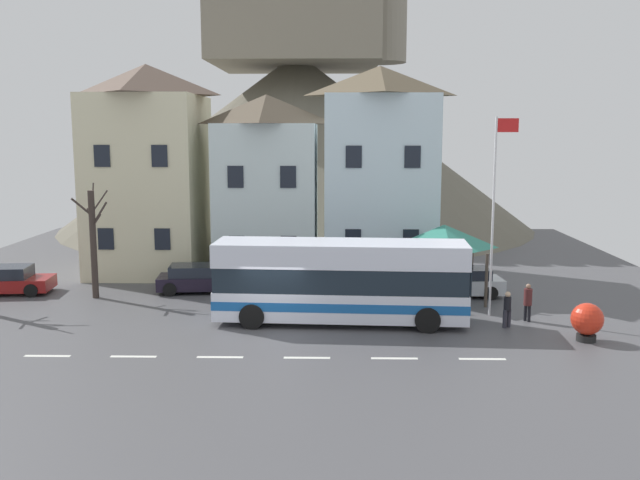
# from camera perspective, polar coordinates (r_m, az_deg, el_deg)

# --- Properties ---
(ground_plane) EXTENTS (40.00, 60.00, 0.07)m
(ground_plane) POSITION_cam_1_polar(r_m,az_deg,el_deg) (26.99, -4.05, -7.77)
(ground_plane) COLOR #4B4B4F
(townhouse_00) EXTENTS (5.78, 6.75, 11.31)m
(townhouse_00) POSITION_cam_1_polar(r_m,az_deg,el_deg) (39.50, -13.81, 5.62)
(townhouse_00) COLOR beige
(townhouse_00) RESTS_ON ground_plane
(townhouse_01) EXTENTS (5.27, 5.50, 9.66)m
(townhouse_01) POSITION_cam_1_polar(r_m,az_deg,el_deg) (37.76, -4.34, 4.47)
(townhouse_01) COLOR silver
(townhouse_01) RESTS_ON ground_plane
(townhouse_02) EXTENTS (5.82, 6.16, 11.16)m
(townhouse_02) POSITION_cam_1_polar(r_m,az_deg,el_deg) (37.94, 4.85, 5.62)
(townhouse_02) COLOR silver
(townhouse_02) RESTS_ON ground_plane
(hilltop_castle) EXTENTS (38.21, 38.21, 22.85)m
(hilltop_castle) POSITION_cam_1_polar(r_m,az_deg,el_deg) (57.90, -1.84, 8.58)
(hilltop_castle) COLOR #605C4E
(hilltop_castle) RESTS_ON ground_plane
(transit_bus) EXTENTS (10.25, 3.10, 3.32)m
(transit_bus) POSITION_cam_1_polar(r_m,az_deg,el_deg) (28.16, 1.70, -3.47)
(transit_bus) COLOR white
(transit_bus) RESTS_ON ground_plane
(bus_shelter) EXTENTS (3.60, 3.60, 3.47)m
(bus_shelter) POSITION_cam_1_polar(r_m,az_deg,el_deg) (32.59, 10.12, 0.28)
(bus_shelter) COLOR #473D33
(bus_shelter) RESTS_ON ground_plane
(parked_car_00) EXTENTS (4.26, 2.06, 1.35)m
(parked_car_00) POSITION_cam_1_polar(r_m,az_deg,el_deg) (33.58, 11.28, -3.41)
(parked_car_00) COLOR silver
(parked_car_00) RESTS_ON ground_plane
(parked_car_01) EXTENTS (3.99, 2.24, 1.31)m
(parked_car_01) POSITION_cam_1_polar(r_m,az_deg,el_deg) (34.34, -10.03, -3.13)
(parked_car_01) COLOR black
(parked_car_01) RESTS_ON ground_plane
(parked_car_02) EXTENTS (4.18, 2.30, 1.32)m
(parked_car_02) POSITION_cam_1_polar(r_m,az_deg,el_deg) (36.67, -24.24, -3.02)
(parked_car_02) COLOR maroon
(parked_car_02) RESTS_ON ground_plane
(pedestrian_00) EXTENTS (0.35, 0.29, 1.45)m
(pedestrian_00) POSITION_cam_1_polar(r_m,az_deg,el_deg) (28.63, 15.08, -5.49)
(pedestrian_00) COLOR #2D2D38
(pedestrian_00) RESTS_ON ground_plane
(pedestrian_01) EXTENTS (0.34, 0.34, 1.57)m
(pedestrian_01) POSITION_cam_1_polar(r_m,az_deg,el_deg) (29.73, 16.65, -4.70)
(pedestrian_01) COLOR black
(pedestrian_01) RESTS_ON ground_plane
(public_bench) EXTENTS (1.58, 0.48, 0.87)m
(public_bench) POSITION_cam_1_polar(r_m,az_deg,el_deg) (35.33, 8.28, -3.04)
(public_bench) COLOR brown
(public_bench) RESTS_ON ground_plane
(flagpole) EXTENTS (0.95, 0.10, 8.30)m
(flagpole) POSITION_cam_1_polar(r_m,az_deg,el_deg) (29.67, 14.14, 2.88)
(flagpole) COLOR silver
(flagpole) RESTS_ON ground_plane
(harbour_buoy) EXTENTS (1.19, 1.19, 1.44)m
(harbour_buoy) POSITION_cam_1_polar(r_m,az_deg,el_deg) (27.69, 21.03, -6.16)
(harbour_buoy) COLOR black
(harbour_buoy) RESTS_ON ground_plane
(bare_tree_00) EXTENTS (1.62, 1.26, 5.34)m
(bare_tree_00) POSITION_cam_1_polar(r_m,az_deg,el_deg) (33.88, -18.07, -0.10)
(bare_tree_00) COLOR #382D28
(bare_tree_00) RESTS_ON ground_plane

